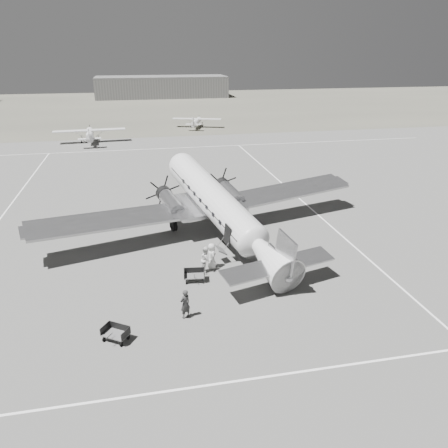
% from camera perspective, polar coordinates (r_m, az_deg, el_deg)
% --- Properties ---
extents(ground, '(260.00, 260.00, 0.00)m').
position_cam_1_polar(ground, '(34.20, -2.16, -4.10)').
color(ground, '#626260').
rests_on(ground, ground).
extents(taxi_line_near, '(60.00, 0.15, 0.01)m').
position_cam_1_polar(taxi_line_near, '(22.72, 4.07, -19.48)').
color(taxi_line_near, white).
rests_on(taxi_line_near, ground).
extents(taxi_line_right, '(0.15, 80.00, 0.01)m').
position_cam_1_polar(taxi_line_right, '(37.83, 16.09, -2.33)').
color(taxi_line_right, white).
rests_on(taxi_line_right, ground).
extents(taxi_line_horizon, '(90.00, 0.15, 0.01)m').
position_cam_1_polar(taxi_line_horizon, '(72.08, -7.52, 9.77)').
color(taxi_line_horizon, white).
rests_on(taxi_line_horizon, ground).
extents(grass_infield, '(260.00, 90.00, 0.01)m').
position_cam_1_polar(grass_infield, '(126.32, -9.58, 14.86)').
color(grass_infield, '#605E51').
rests_on(grass_infield, ground).
extents(hangar_main, '(42.00, 14.00, 6.60)m').
position_cam_1_polar(hangar_main, '(151.11, -8.14, 17.33)').
color(hangar_main, slate).
rests_on(hangar_main, ground).
extents(dc3_airliner, '(34.49, 28.08, 5.72)m').
position_cam_1_polar(dc3_airliner, '(35.87, -0.64, 2.15)').
color(dc3_airliner, '#A8A8AA').
rests_on(dc3_airliner, ground).
extents(light_plane_left, '(12.66, 10.57, 2.49)m').
position_cam_1_polar(light_plane_left, '(78.85, -17.11, 10.97)').
color(light_plane_left, silver).
rests_on(light_plane_left, ground).
extents(light_plane_right, '(11.99, 10.77, 2.07)m').
position_cam_1_polar(light_plane_right, '(90.84, -3.61, 13.08)').
color(light_plane_right, silver).
rests_on(light_plane_right, ground).
extents(baggage_cart_near, '(1.60, 1.21, 0.85)m').
position_cam_1_polar(baggage_cart_near, '(30.44, -3.91, -6.75)').
color(baggage_cart_near, '#5A5A5A').
rests_on(baggage_cart_near, ground).
extents(baggage_cart_far, '(1.82, 1.70, 0.84)m').
position_cam_1_polar(baggage_cart_far, '(25.48, -13.97, -13.75)').
color(baggage_cart_far, '#5A5A5A').
rests_on(baggage_cart_far, ground).
extents(ground_crew, '(0.81, 0.73, 1.86)m').
position_cam_1_polar(ground_crew, '(26.43, -5.10, -10.35)').
color(ground_crew, '#2E2E2E').
rests_on(ground_crew, ground).
extents(ramp_agent, '(0.95, 1.10, 1.97)m').
position_cam_1_polar(ramp_agent, '(31.37, -2.35, -4.63)').
color(ramp_agent, silver).
rests_on(ramp_agent, ground).
extents(passenger, '(0.76, 1.04, 1.94)m').
position_cam_1_polar(passenger, '(31.89, -1.63, -4.18)').
color(passenger, silver).
rests_on(passenger, ground).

